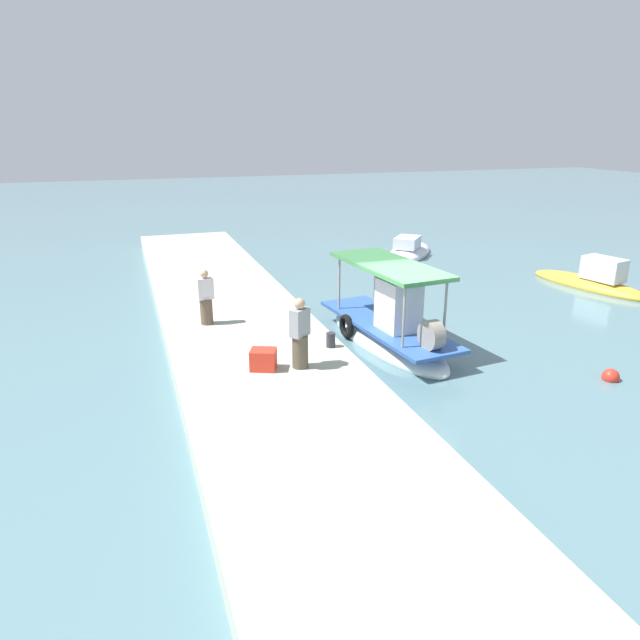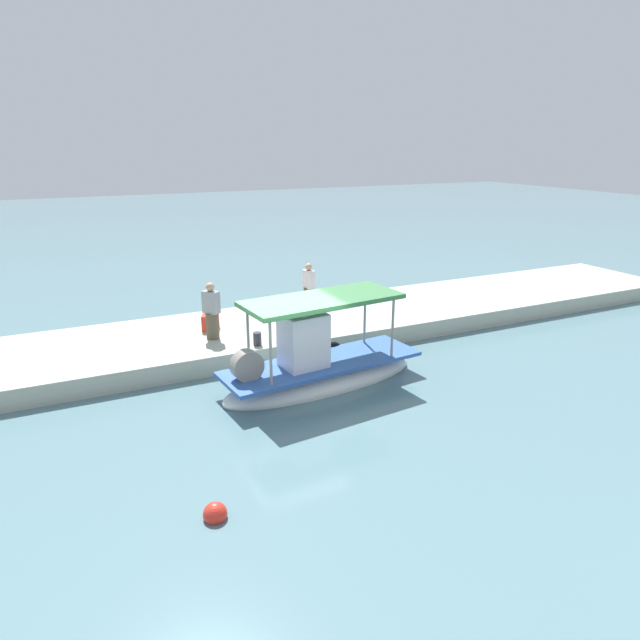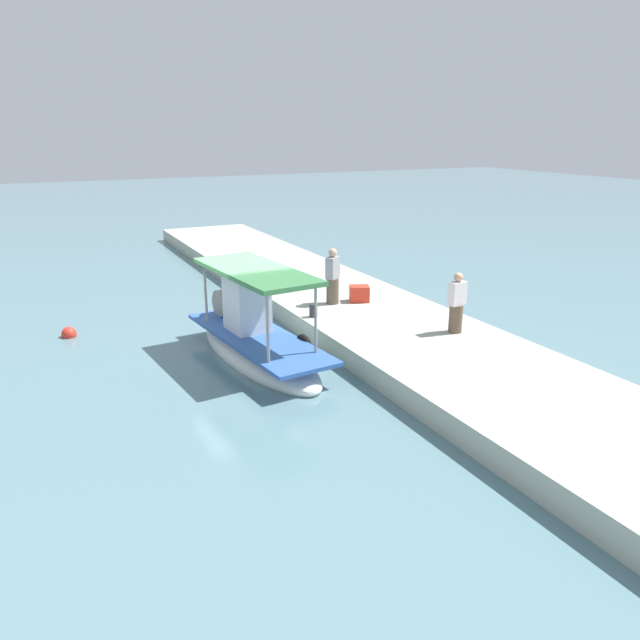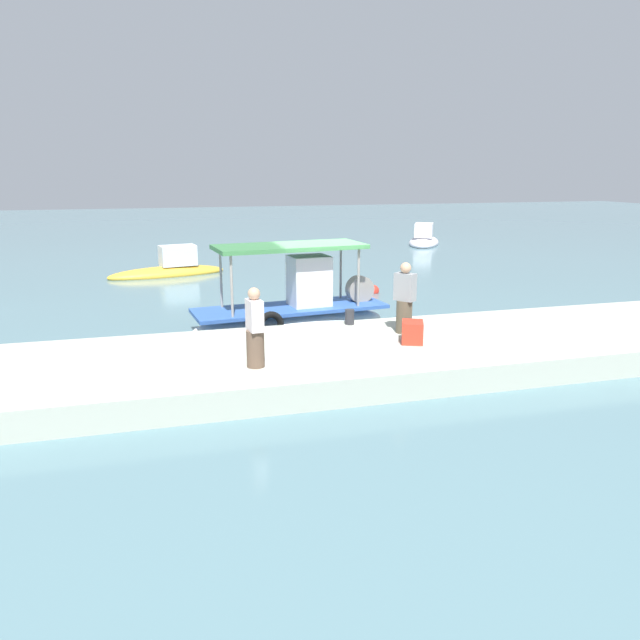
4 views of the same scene
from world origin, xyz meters
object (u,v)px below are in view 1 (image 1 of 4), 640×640
(fisherman_by_crate, at_px, (206,300))
(moored_boat_near, at_px, (592,282))
(main_fishing_boat, at_px, (388,330))
(fisherman_near_bollard, at_px, (300,336))
(marker_buoy, at_px, (611,377))
(mooring_bollard, at_px, (331,340))
(cargo_crate, at_px, (263,359))
(moored_boat_far, at_px, (409,252))

(fisherman_by_crate, xyz_separation_m, moored_boat_near, (-1.19, 15.33, -1.10))
(main_fishing_boat, bearing_deg, fisherman_near_bollard, -58.76)
(marker_buoy, distance_m, moored_boat_near, 9.41)
(fisherman_by_crate, relative_size, mooring_bollard, 4.19)
(cargo_crate, bearing_deg, marker_buoy, 75.37)
(main_fishing_boat, xyz_separation_m, moored_boat_far, (-10.75, 6.21, -0.28))
(fisherman_by_crate, relative_size, marker_buoy, 3.83)
(fisherman_near_bollard, distance_m, mooring_bollard, 1.64)
(main_fishing_boat, relative_size, mooring_bollard, 15.14)
(main_fishing_boat, xyz_separation_m, cargo_crate, (1.83, -4.16, 0.36))
(cargo_crate, distance_m, moored_boat_far, 16.32)
(fisherman_near_bollard, height_order, moored_boat_near, fisherman_near_bollard)
(cargo_crate, height_order, moored_boat_near, moored_boat_near)
(fisherman_by_crate, relative_size, moored_boat_far, 0.34)
(fisherman_near_bollard, relative_size, moored_boat_near, 0.33)
(mooring_bollard, bearing_deg, fisherman_near_bollard, -48.51)
(fisherman_by_crate, xyz_separation_m, cargo_crate, (3.78, 0.79, -0.49))
(main_fishing_boat, height_order, cargo_crate, main_fishing_boat)
(marker_buoy, bearing_deg, moored_boat_far, 172.63)
(marker_buoy, relative_size, moored_boat_near, 0.08)
(main_fishing_boat, distance_m, fisherman_near_bollard, 3.95)
(cargo_crate, bearing_deg, moored_boat_near, 108.89)
(main_fishing_boat, distance_m, moored_boat_far, 12.42)
(moored_boat_far, bearing_deg, marker_buoy, -7.37)
(fisherman_near_bollard, height_order, marker_buoy, fisherman_near_bollard)
(fisherman_by_crate, bearing_deg, main_fishing_boat, 68.49)
(main_fishing_boat, relative_size, marker_buoy, 13.82)
(mooring_bollard, distance_m, marker_buoy, 7.16)
(mooring_bollard, bearing_deg, marker_buoy, 64.54)
(fisherman_by_crate, bearing_deg, mooring_bollard, 43.84)
(mooring_bollard, height_order, marker_buoy, mooring_bollard)
(moored_boat_near, bearing_deg, fisherman_by_crate, -85.55)
(fisherman_near_bollard, bearing_deg, moored_boat_near, 110.59)
(marker_buoy, height_order, moored_boat_near, moored_boat_near)
(main_fishing_boat, xyz_separation_m, marker_buoy, (4.04, 4.30, -0.38))
(fisherman_near_bollard, relative_size, fisherman_by_crate, 1.06)
(mooring_bollard, xyz_separation_m, moored_boat_near, (-4.12, 12.52, -0.55))
(main_fishing_boat, height_order, moored_boat_far, main_fishing_boat)
(moored_boat_near, bearing_deg, cargo_crate, -71.11)
(fisherman_near_bollard, height_order, cargo_crate, fisherman_near_bollard)
(cargo_crate, bearing_deg, moored_boat_far, 140.53)
(main_fishing_boat, height_order, fisherman_by_crate, main_fishing_boat)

